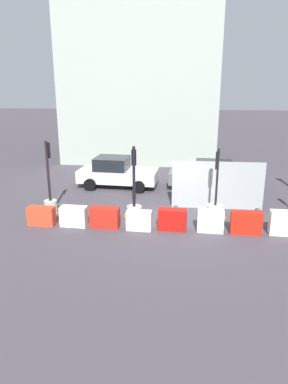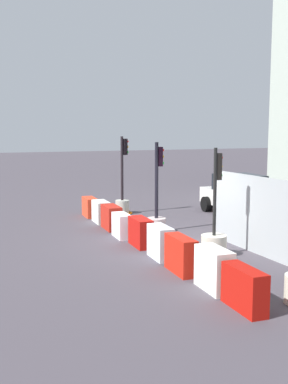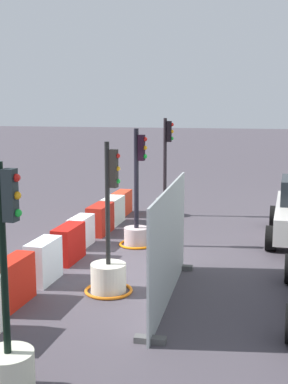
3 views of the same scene
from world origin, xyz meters
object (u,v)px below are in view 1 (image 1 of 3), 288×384
at_px(traffic_light_2, 215,208).
at_px(construction_barrier_0, 41,216).
at_px(construction_barrier_3, 139,220).
at_px(car_grey_saloon, 212,175).
at_px(construction_barrier_6, 246,223).
at_px(construction_barrier_2, 105,217).
at_px(construction_barrier_7, 284,223).
at_px(traffic_light_0, 50,199).
at_px(construction_barrier_4, 172,220).
at_px(car_white_van, 117,172).
at_px(construction_barrier_1, 74,216).
at_px(traffic_light_1, 134,204).
at_px(construction_barrier_5, 211,221).

height_order(traffic_light_2, construction_barrier_0, traffic_light_2).
xyz_separation_m(construction_barrier_3, car_grey_saloon, (3.24, 5.99, 0.35)).
bearing_deg(car_grey_saloon, construction_barrier_6, -82.21).
height_order(construction_barrier_2, construction_barrier_7, construction_barrier_7).
bearing_deg(construction_barrier_2, traffic_light_0, 152.49).
relative_size(traffic_light_0, construction_barrier_4, 2.84).
xyz_separation_m(car_white_van, car_grey_saloon, (5.13, 0.13, -0.05)).
distance_m(construction_barrier_7, car_white_van, 9.33).
relative_size(construction_barrier_1, car_grey_saloon, 0.23).
relative_size(traffic_light_0, construction_barrier_2, 2.76).
height_order(construction_barrier_6, car_grey_saloon, car_grey_saloon).
height_order(traffic_light_1, construction_barrier_7, traffic_light_1).
bearing_deg(construction_barrier_3, traffic_light_0, 159.48).
bearing_deg(construction_barrier_1, construction_barrier_3, -3.07).
height_order(construction_barrier_2, construction_barrier_5, construction_barrier_5).
distance_m(traffic_light_0, traffic_light_1, 3.70).
height_order(traffic_light_0, construction_barrier_7, traffic_light_0).
bearing_deg(car_grey_saloon, traffic_light_2, -92.63).
xyz_separation_m(construction_barrier_0, construction_barrier_7, (9.39, 0.02, 0.08)).
relative_size(construction_barrier_6, car_grey_saloon, 0.26).
height_order(construction_barrier_3, car_white_van, car_white_van).
bearing_deg(construction_barrier_0, construction_barrier_7, 0.11).
xyz_separation_m(traffic_light_1, construction_barrier_7, (5.82, -1.28, -0.09)).
distance_m(traffic_light_2, construction_barrier_0, 7.13).
bearing_deg(construction_barrier_6, construction_barrier_7, 3.60).
bearing_deg(traffic_light_2, construction_barrier_0, -168.04).
relative_size(traffic_light_2, construction_barrier_1, 2.79).
distance_m(traffic_light_2, construction_barrier_2, 4.63).
bearing_deg(construction_barrier_4, car_grey_saloon, 71.58).
xyz_separation_m(construction_barrier_4, car_grey_saloon, (1.95, 5.87, 0.31)).
height_order(traffic_light_1, traffic_light_2, traffic_light_1).
relative_size(traffic_light_0, construction_barrier_3, 3.21).
xyz_separation_m(construction_barrier_3, construction_barrier_7, (5.45, 0.11, 0.07)).
bearing_deg(construction_barrier_6, car_grey_saloon, 97.79).
bearing_deg(traffic_light_0, traffic_light_2, 0.42).
bearing_deg(car_grey_saloon, construction_barrier_7, -69.39).
height_order(construction_barrier_2, construction_barrier_6, construction_barrier_6).
distance_m(traffic_light_2, construction_barrier_5, 1.50).
distance_m(construction_barrier_6, construction_barrier_7, 1.40).
height_order(construction_barrier_1, car_grey_saloon, car_grey_saloon).
relative_size(construction_barrier_5, car_white_van, 0.23).
bearing_deg(traffic_light_2, car_white_van, 138.96).
height_order(construction_barrier_4, construction_barrier_7, construction_barrier_7).
relative_size(traffic_light_0, construction_barrier_6, 2.69).
bearing_deg(traffic_light_1, construction_barrier_6, -17.15).
distance_m(traffic_light_0, construction_barrier_1, 2.01).
height_order(traffic_light_0, car_grey_saloon, traffic_light_0).
bearing_deg(construction_barrier_3, construction_barrier_6, 0.36).
relative_size(traffic_light_2, construction_barrier_4, 2.65).
bearing_deg(traffic_light_0, construction_barrier_0, -84.94).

